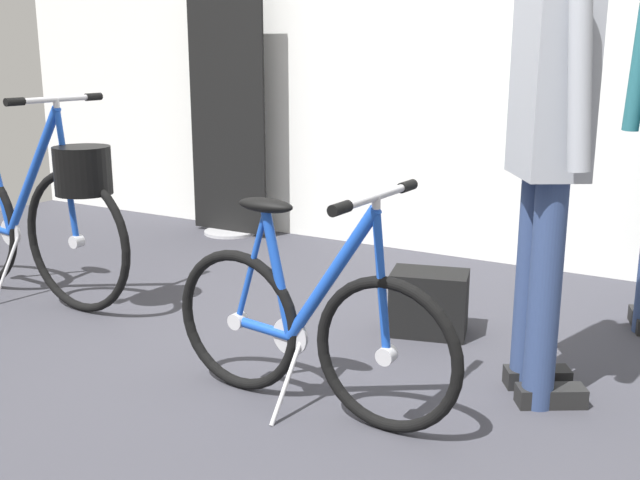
# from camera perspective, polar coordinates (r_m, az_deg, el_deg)

# --- Properties ---
(ground_plane) EXTENTS (7.45, 7.45, 0.00)m
(ground_plane) POSITION_cam_1_polar(r_m,az_deg,el_deg) (2.74, -4.65, -12.57)
(ground_plane) COLOR #38383F
(back_wall) EXTENTS (7.45, 0.10, 2.87)m
(back_wall) POSITION_cam_1_polar(r_m,az_deg,el_deg) (4.57, 12.77, 16.37)
(back_wall) COLOR white
(back_wall) RESTS_ON ground_plane
(floor_banner_stand) EXTENTS (0.60, 0.36, 1.68)m
(floor_banner_stand) POSITION_cam_1_polar(r_m,az_deg,el_deg) (5.15, -7.01, 8.69)
(floor_banner_stand) COLOR #B7B7BC
(floor_banner_stand) RESTS_ON ground_plane
(folding_bike_foreground) EXTENTS (1.14, 0.53, 0.81)m
(folding_bike_foreground) POSITION_cam_1_polar(r_m,az_deg,el_deg) (2.62, -0.96, -6.39)
(folding_bike_foreground) COLOR black
(folding_bike_foreground) RESTS_ON ground_plane
(display_bike_left) EXTENTS (1.49, 0.53, 1.03)m
(display_bike_left) POSITION_cam_1_polar(r_m,az_deg,el_deg) (3.96, -20.62, 2.06)
(display_bike_left) COLOR black
(display_bike_left) RESTS_ON ground_plane
(visitor_browsing) EXTENTS (0.38, 0.46, 1.67)m
(visitor_browsing) POSITION_cam_1_polar(r_m,az_deg,el_deg) (2.67, 16.92, 7.80)
(visitor_browsing) COLOR navy
(visitor_browsing) RESTS_ON ground_plane
(backpack_on_floor) EXTENTS (0.38, 0.31, 0.28)m
(backpack_on_floor) POSITION_cam_1_polar(r_m,az_deg,el_deg) (3.40, 8.22, -4.71)
(backpack_on_floor) COLOR black
(backpack_on_floor) RESTS_ON ground_plane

